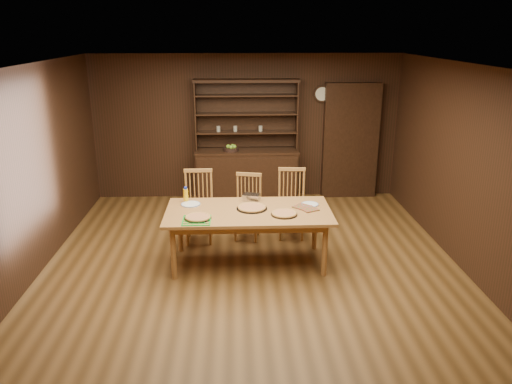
{
  "coord_description": "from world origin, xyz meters",
  "views": [
    {
      "loc": [
        -0.2,
        -5.95,
        3.02
      ],
      "look_at": [
        0.07,
        0.4,
        0.92
      ],
      "focal_mm": 35.0,
      "sensor_mm": 36.0,
      "label": 1
    }
  ],
  "objects_px": {
    "dining_table": "(248,215)",
    "chair_left": "(199,203)",
    "juice_bottle": "(186,195)",
    "chair_center": "(248,204)",
    "chair_right": "(291,201)",
    "china_hutch": "(247,168)"
  },
  "relations": [
    {
      "from": "chair_left",
      "to": "chair_right",
      "type": "relative_size",
      "value": 1.02
    },
    {
      "from": "chair_left",
      "to": "juice_bottle",
      "type": "relative_size",
      "value": 4.97
    },
    {
      "from": "chair_left",
      "to": "juice_bottle",
      "type": "xyz_separation_m",
      "value": [
        -0.14,
        -0.46,
        0.29
      ]
    },
    {
      "from": "chair_left",
      "to": "chair_center",
      "type": "relative_size",
      "value": 1.08
    },
    {
      "from": "china_hutch",
      "to": "dining_table",
      "type": "bearing_deg",
      "value": -90.91
    },
    {
      "from": "dining_table",
      "to": "chair_right",
      "type": "distance_m",
      "value": 1.15
    },
    {
      "from": "dining_table",
      "to": "chair_left",
      "type": "xyz_separation_m",
      "value": [
        -0.71,
        0.83,
        -0.12
      ]
    },
    {
      "from": "dining_table",
      "to": "chair_center",
      "type": "distance_m",
      "value": 0.91
    },
    {
      "from": "chair_center",
      "to": "juice_bottle",
      "type": "height_order",
      "value": "chair_center"
    },
    {
      "from": "chair_center",
      "to": "dining_table",
      "type": "bearing_deg",
      "value": -79.1
    },
    {
      "from": "chair_right",
      "to": "juice_bottle",
      "type": "bearing_deg",
      "value": -154.96
    },
    {
      "from": "dining_table",
      "to": "juice_bottle",
      "type": "bearing_deg",
      "value": 156.13
    },
    {
      "from": "chair_center",
      "to": "chair_right",
      "type": "distance_m",
      "value": 0.66
    },
    {
      "from": "juice_bottle",
      "to": "chair_left",
      "type": "bearing_deg",
      "value": 73.31
    },
    {
      "from": "china_hutch",
      "to": "chair_left",
      "type": "distance_m",
      "value": 1.93
    },
    {
      "from": "chair_left",
      "to": "chair_right",
      "type": "xyz_separation_m",
      "value": [
        1.38,
        0.1,
        -0.01
      ]
    },
    {
      "from": "dining_table",
      "to": "chair_right",
      "type": "height_order",
      "value": "chair_right"
    },
    {
      "from": "chair_left",
      "to": "dining_table",
      "type": "bearing_deg",
      "value": -50.23
    },
    {
      "from": "chair_left",
      "to": "china_hutch",
      "type": "bearing_deg",
      "value": 66.4
    },
    {
      "from": "chair_right",
      "to": "juice_bottle",
      "type": "height_order",
      "value": "chair_right"
    },
    {
      "from": "dining_table",
      "to": "chair_center",
      "type": "relative_size",
      "value": 2.2
    },
    {
      "from": "juice_bottle",
      "to": "chair_center",
      "type": "bearing_deg",
      "value": 30.96
    }
  ]
}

